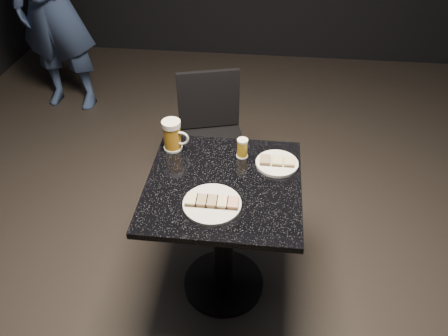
# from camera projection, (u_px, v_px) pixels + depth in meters

# --- Properties ---
(floor) EXTENTS (6.00, 6.00, 0.00)m
(floor) POSITION_uv_depth(u_px,v_px,m) (224.00, 284.00, 2.44)
(floor) COLOR black
(floor) RESTS_ON ground
(plate_large) EXTENTS (0.25, 0.25, 0.01)m
(plate_large) POSITION_uv_depth(u_px,v_px,m) (212.00, 204.00, 1.85)
(plate_large) COLOR silver
(plate_large) RESTS_ON table
(plate_small) EXTENTS (0.20, 0.20, 0.01)m
(plate_small) POSITION_uv_depth(u_px,v_px,m) (277.00, 163.00, 2.07)
(plate_small) COLOR white
(plate_small) RESTS_ON table
(patron) EXTENTS (0.67, 0.46, 1.77)m
(patron) POSITION_uv_depth(u_px,v_px,m) (51.00, 4.00, 3.42)
(patron) COLOR navy
(patron) RESTS_ON floor
(table) EXTENTS (0.70, 0.70, 0.75)m
(table) POSITION_uv_depth(u_px,v_px,m) (224.00, 220.00, 2.12)
(table) COLOR black
(table) RESTS_ON floor
(beer_mug) EXTENTS (0.13, 0.09, 0.16)m
(beer_mug) POSITION_uv_depth(u_px,v_px,m) (173.00, 135.00, 2.12)
(beer_mug) COLOR silver
(beer_mug) RESTS_ON table
(beer_tumbler) EXTENTS (0.06, 0.06, 0.10)m
(beer_tumbler) POSITION_uv_depth(u_px,v_px,m) (242.00, 148.00, 2.09)
(beer_tumbler) COLOR silver
(beer_tumbler) RESTS_ON table
(chair) EXTENTS (0.47, 0.47, 0.86)m
(chair) POSITION_uv_depth(u_px,v_px,m) (212.00, 133.00, 2.72)
(chair) COLOR black
(chair) RESTS_ON floor
(canapes_on_plate_large) EXTENTS (0.22, 0.07, 0.02)m
(canapes_on_plate_large) POSITION_uv_depth(u_px,v_px,m) (212.00, 201.00, 1.84)
(canapes_on_plate_large) COLOR #4C3521
(canapes_on_plate_large) RESTS_ON plate_large
(canapes_on_plate_small) EXTENTS (0.16, 0.07, 0.02)m
(canapes_on_plate_small) POSITION_uv_depth(u_px,v_px,m) (277.00, 161.00, 2.05)
(canapes_on_plate_small) COLOR #4C3521
(canapes_on_plate_small) RESTS_ON plate_small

